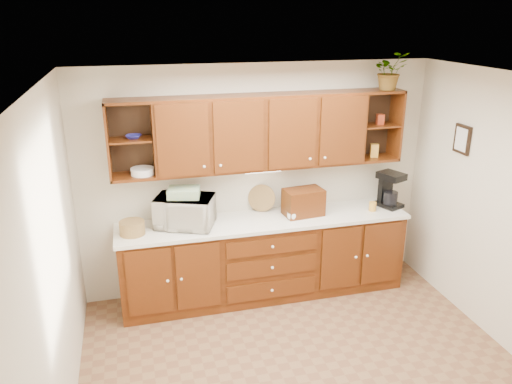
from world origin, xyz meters
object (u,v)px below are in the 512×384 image
bread_box (303,202)px  coffee_maker (389,190)px  microwave (185,211)px  potted_plant (390,71)px

bread_box → coffee_maker: coffee_maker is taller
microwave → potted_plant: (2.30, 0.06, 1.39)m
microwave → bread_box: microwave is taller
coffee_maker → potted_plant: size_ratio=1.01×
microwave → coffee_maker: size_ratio=1.45×
potted_plant → coffee_maker: bearing=-35.1°
bread_box → potted_plant: bearing=-1.8°
microwave → potted_plant: 2.69m
potted_plant → bread_box: bearing=-175.3°
microwave → bread_box: size_ratio=1.39×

